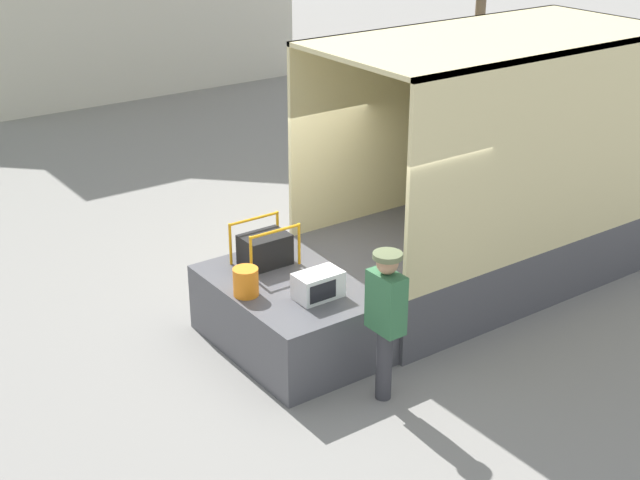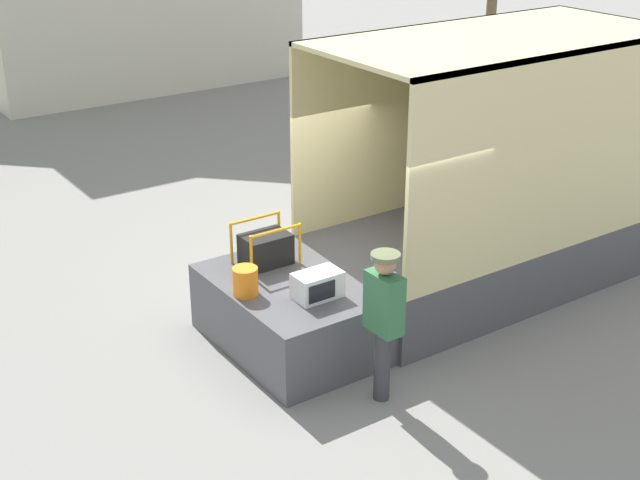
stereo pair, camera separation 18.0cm
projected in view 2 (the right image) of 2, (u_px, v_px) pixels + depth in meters
name	position (u px, v px, depth m)	size (l,w,h in m)	color
ground_plane	(343.00, 327.00, 11.45)	(160.00, 160.00, 0.00)	gray
box_truck	(565.00, 195.00, 13.17)	(7.08, 2.39, 3.47)	white
tailgate_deck	(291.00, 314.00, 10.87)	(1.58, 2.27, 0.87)	#4C4C51
microwave	(318.00, 285.00, 10.27)	(0.56, 0.35, 0.32)	white
portable_generator	(267.00, 248.00, 11.10)	(0.74, 0.53, 0.55)	black
orange_bucket	(245.00, 281.00, 10.33)	(0.30, 0.30, 0.34)	orange
worker_person	(384.00, 311.00, 9.53)	(0.32, 0.44, 1.78)	#38383D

